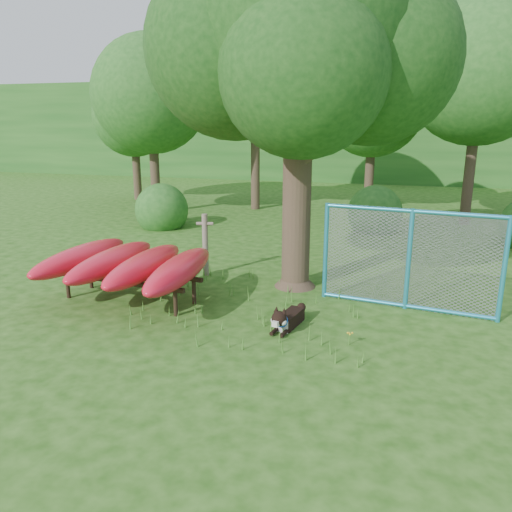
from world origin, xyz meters
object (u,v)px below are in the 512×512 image
(oak_tree, at_px, (299,41))
(fence_section, at_px, (409,260))
(kayak_rack, at_px, (128,263))
(husky_dog, at_px, (287,319))

(oak_tree, xyz_separation_m, fence_section, (2.37, -0.77, -4.05))
(oak_tree, bearing_deg, kayak_rack, -147.49)
(oak_tree, distance_m, kayak_rack, 5.52)
(kayak_rack, height_order, fence_section, fence_section)
(oak_tree, relative_size, husky_dog, 6.74)
(oak_tree, height_order, fence_section, oak_tree)
(husky_dog, bearing_deg, oak_tree, 110.25)
(fence_section, bearing_deg, oak_tree, 170.29)
(husky_dog, distance_m, fence_section, 2.68)
(husky_dog, bearing_deg, kayak_rack, -177.32)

